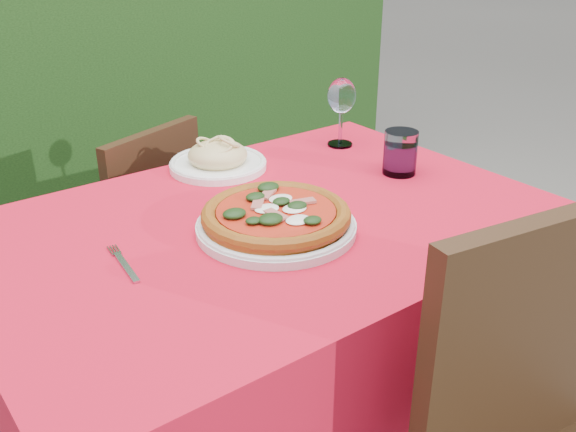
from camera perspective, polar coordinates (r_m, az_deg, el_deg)
hedge at (r=2.73m, az=-21.70°, el=14.39°), size 3.20×0.55×1.78m
dining_table at (r=1.49m, az=-1.78°, el=-5.49°), size 1.26×0.86×0.75m
chair_far at (r=2.05m, az=-13.09°, el=-1.37°), size 0.46×0.46×0.80m
pizza_plate at (r=1.35m, az=-1.07°, el=-0.23°), size 0.41×0.41×0.06m
pasta_plate at (r=1.70m, az=-6.26°, el=5.07°), size 0.26×0.26×0.07m
water_glass at (r=1.67m, az=9.94°, el=5.40°), size 0.09×0.09×0.11m
wine_glass at (r=1.84m, az=4.78°, el=10.35°), size 0.08×0.08×0.20m
fork at (r=1.26m, az=-14.18°, el=-4.41°), size 0.04×0.18×0.00m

